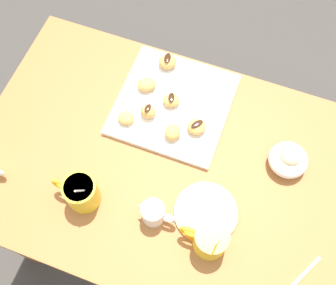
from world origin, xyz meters
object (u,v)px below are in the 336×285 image
Objects in this scene: cream_pitcher_white at (154,213)px; beignet_3 at (148,112)px; beignet_1 at (126,118)px; beignet_6 at (197,127)px; pastry_plate_square at (173,104)px; saucer_orange_left at (206,213)px; coffee_mug_yellow_right at (81,192)px; coffee_mug_yellow_left at (210,240)px; ice_cream_bowl at (289,159)px; beignet_0 at (147,85)px; beignet_5 at (171,100)px; dining_table at (168,181)px; beignet_4 at (168,62)px; beignet_2 at (173,132)px.

beignet_3 is at bearing -65.69° from cream_pitcher_white.
beignet_6 is at bearing -168.03° from beignet_1.
beignet_1 reaches higher than pastry_plate_square.
beignet_6 is (0.10, -0.22, 0.03)m from saucer_orange_left.
coffee_mug_yellow_right is at bearing 13.05° from saucer_orange_left.
coffee_mug_yellow_left is 0.96× the size of coffee_mug_yellow_right.
ice_cream_bowl reaches higher than beignet_3.
beignet_0 is at bearing -13.70° from pastry_plate_square.
beignet_5 is at bearing -135.94° from beignet_1.
dining_table is 0.22m from saucer_orange_left.
beignet_4 reaches higher than beignet_5.
beignet_6 is at bearing -65.66° from coffee_mug_yellow_left.
beignet_6 is (-0.20, -0.04, 0.00)m from beignet_1.
pastry_plate_square is 0.09m from beignet_3.
beignet_3 is (0.05, 0.06, 0.03)m from pastry_plate_square.
beignet_3 is (0.28, -0.29, -0.02)m from coffee_mug_yellow_left.
coffee_mug_yellow_right is 1.38× the size of ice_cream_bowl.
beignet_6 is (-0.06, -0.04, -0.00)m from beignet_2.
beignet_0 is (0.16, -0.35, -0.01)m from cream_pitcher_white.
beignet_2 is (-0.16, -0.25, -0.02)m from coffee_mug_yellow_right.
coffee_mug_yellow_left is at bearing 130.25° from beignet_0.
saucer_orange_left is 3.59× the size of beignet_1.
coffee_mug_yellow_right reaches higher than beignet_2.
coffee_mug_yellow_left reaches higher than pastry_plate_square.
pastry_plate_square is 2.97× the size of ice_cream_bowl.
coffee_mug_yellow_left is 0.42m from beignet_5.
coffee_mug_yellow_left is 2.60× the size of beignet_0.
coffee_mug_yellow_left is at bearing 64.85° from ice_cream_bowl.
dining_table is 0.30m from beignet_0.
ice_cream_bowl is at bearing -149.54° from coffee_mug_yellow_right.
beignet_2 is 0.07m from beignet_6.
beignet_3 is at bearing 1.39° from beignet_6.
beignet_3 reaches higher than beignet_4.
cream_pitcher_white is (-0.07, 0.33, 0.03)m from pastry_plate_square.
pastry_plate_square reaches higher than saucer_orange_left.
saucer_orange_left is 0.35m from beignet_1.
beignet_3 reaches higher than beignet_0.
cream_pitcher_white is 0.39m from ice_cream_bowl.
beignet_4 is 0.13m from beignet_5.
coffee_mug_yellow_right is 0.36m from beignet_6.
beignet_1 is at bearing 0.72° from beignet_2.
beignet_6 is at bearing -108.25° from dining_table.
coffee_mug_yellow_right is 0.56m from ice_cream_bowl.
beignet_1 is 0.98× the size of beignet_5.
ice_cream_bowl is 2.24× the size of beignet_5.
beignet_4 reaches higher than beignet_0.
beignet_5 is at bearing -129.25° from beignet_3.
saucer_orange_left is at bearing 131.69° from beignet_2.
cream_pitcher_white is 0.27m from beignet_6.
beignet_6 is (0.26, -0.01, -0.00)m from ice_cream_bowl.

